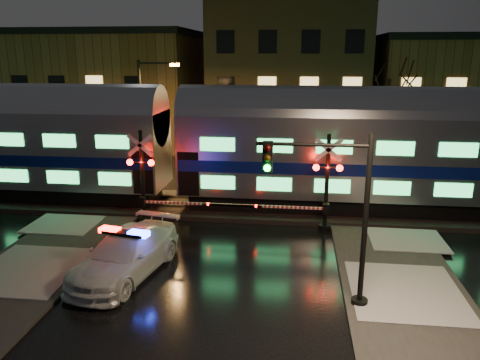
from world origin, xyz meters
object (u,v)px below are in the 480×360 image
Objects in this scene: crossing_signal_left at (150,187)px; streetlight at (145,114)px; crossing_signal_right at (318,193)px; police_car at (126,254)px; traffic_light at (336,218)px.

crossing_signal_left is 7.45m from streetlight.
streetlight is (-9.74, 6.69, 2.38)m from crossing_signal_right.
police_car is at bearing -143.95° from crossing_signal_right.
traffic_light is 16.41m from streetlight.
streetlight is at bearing 115.18° from police_car.
traffic_light is (7.08, -1.30, 2.11)m from police_car.
crossing_signal_right is 1.13× the size of traffic_light.
crossing_signal_left is 10.00m from traffic_light.
crossing_signal_right is 1.00× the size of crossing_signal_left.
police_car is 0.91× the size of crossing_signal_left.
traffic_light reaches higher than police_car.
streetlight is (-2.26, 6.69, 2.38)m from crossing_signal_left.
streetlight reaches higher than traffic_light.
crossing_signal_left is at bearing 180.00° from crossing_signal_right.
crossing_signal_left is 1.13× the size of traffic_light.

